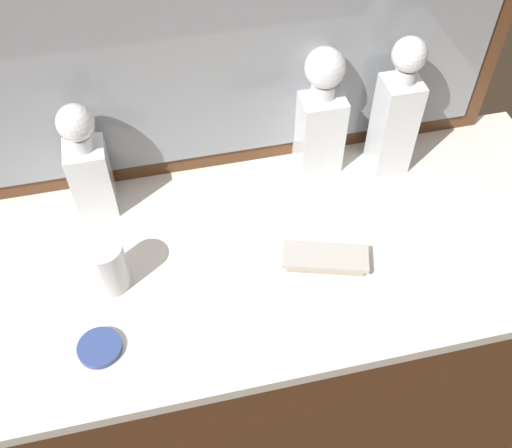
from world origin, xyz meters
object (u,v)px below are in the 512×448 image
at_px(crystal_decanter_left, 320,121).
at_px(crystal_tumbler_rear, 107,267).
at_px(silver_brush_rear, 325,258).
at_px(crystal_decanter_far_right, 89,170).
at_px(porcelain_dish, 100,348).
at_px(crystal_decanter_right, 395,119).

distance_m(crystal_decanter_left, crystal_tumbler_rear, 0.52).
xyz_separation_m(crystal_tumbler_rear, silver_brush_rear, (0.40, -0.04, -0.04)).
distance_m(crystal_decanter_left, crystal_decanter_far_right, 0.48).
bearing_deg(porcelain_dish, crystal_decanter_right, 26.85).
relative_size(crystal_decanter_left, crystal_tumbler_rear, 2.69).
distance_m(crystal_decanter_far_right, crystal_tumbler_rear, 0.21).
height_order(crystal_decanter_left, crystal_decanter_right, crystal_decanter_right).
xyz_separation_m(crystal_decanter_left, crystal_tumbler_rear, (-0.46, -0.23, -0.07)).
height_order(crystal_decanter_right, crystal_tumbler_rear, crystal_decanter_right).
height_order(crystal_tumbler_rear, porcelain_dish, crystal_tumbler_rear).
height_order(crystal_decanter_far_right, porcelain_dish, crystal_decanter_far_right).
height_order(crystal_decanter_left, crystal_decanter_far_right, crystal_decanter_left).
bearing_deg(crystal_tumbler_rear, crystal_decanter_right, 17.04).
bearing_deg(crystal_tumbler_rear, silver_brush_rear, -6.25).
bearing_deg(crystal_decanter_far_right, crystal_tumbler_rear, -86.81).
relative_size(crystal_decanter_left, silver_brush_rear, 1.65).
distance_m(crystal_tumbler_rear, porcelain_dish, 0.15).
distance_m(crystal_decanter_far_right, porcelain_dish, 0.35).
bearing_deg(porcelain_dish, crystal_tumbler_rear, 77.95).
bearing_deg(crystal_decanter_left, crystal_tumbler_rear, -153.67).
distance_m(crystal_tumbler_rear, silver_brush_rear, 0.41).
bearing_deg(crystal_decanter_left, porcelain_dish, -143.39).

